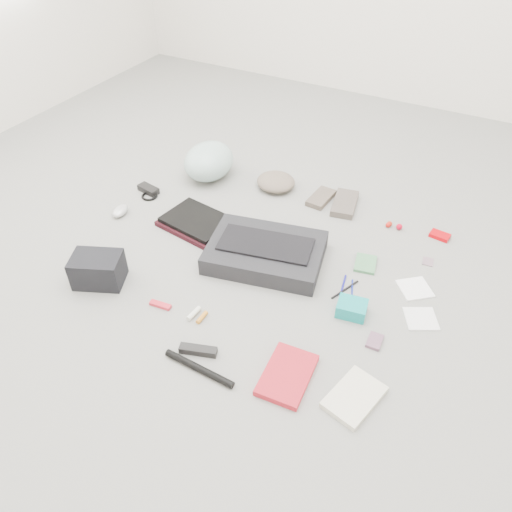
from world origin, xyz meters
The scene contains 33 objects.
ground_plane centered at (0.00, 0.00, 0.00)m, with size 4.00×4.00×0.00m, color gray.
messenger_bag centered at (0.02, 0.05, 0.04)m, with size 0.49×0.35×0.08m, color black.
bag_flap centered at (0.02, 0.05, 0.09)m, with size 0.40×0.18×0.01m, color black.
laptop_sleeve centered at (-0.38, 0.12, 0.01)m, with size 0.33×0.25×0.02m, color black.
laptop centered at (-0.38, 0.12, 0.03)m, with size 0.30×0.22×0.02m, color black.
bike_helmet centered at (-0.57, 0.53, 0.09)m, with size 0.25×0.31×0.19m, color #ADD0C9.
beanie centered at (-0.20, 0.60, 0.04)m, with size 0.20×0.19×0.07m, color #736354.
mitten_left centered at (0.06, 0.60, 0.01)m, with size 0.09×0.18×0.03m, color brown.
mitten_right centered at (0.18, 0.60, 0.02)m, with size 0.11×0.22×0.03m, color #5B5048.
power_brick centered at (-0.77, 0.24, 0.02)m, with size 0.12×0.05×0.03m, color black.
cable_coil centered at (-0.73, 0.21, 0.01)m, with size 0.08×0.08×0.01m, color black.
mouse centered at (-0.77, 0.02, 0.02)m, with size 0.06×0.10×0.04m, color #B3B3B3.
camera_bag centered at (-0.53, -0.40, 0.07)m, with size 0.20×0.14×0.13m, color black.
multitool centered at (-0.22, -0.40, 0.01)m, with size 0.09×0.03×0.01m, color red.
toiletry_tube_white centered at (-0.07, -0.38, 0.01)m, with size 0.02×0.02×0.07m, color silver.
toiletry_tube_orange centered at (-0.04, -0.38, 0.01)m, with size 0.02×0.02×0.06m, color #C6761E.
u_lock centered at (0.04, -0.52, 0.01)m, with size 0.14×0.03×0.03m, color black.
bike_pump centered at (0.09, -0.59, 0.01)m, with size 0.03×0.03×0.28m, color black.
book_red centered at (0.37, -0.47, 0.01)m, with size 0.16×0.23×0.02m, color red.
book_white centered at (0.61, -0.44, 0.01)m, with size 0.14×0.21×0.02m, color beige.
notepad centered at (0.42, 0.22, 0.01)m, with size 0.09×0.12×0.01m, color #447F50.
pen_blue centered at (0.38, 0.04, 0.00)m, with size 0.01×0.01×0.15m, color #15138F.
pen_black centered at (0.40, 0.03, 0.00)m, with size 0.01×0.01×0.16m, color black.
pen_navy centered at (0.43, 0.04, 0.00)m, with size 0.01×0.01×0.13m, color navy.
accordion_wallet centered at (0.46, -0.08, 0.03)m, with size 0.11×0.09×0.06m, color #119B9A.
card_deck centered at (0.59, -0.18, 0.01)m, with size 0.05×0.08×0.01m, color #755066.
napkin_top centered at (0.65, 0.17, 0.00)m, with size 0.12×0.12×0.01m, color white.
napkin_bottom centered at (0.71, 0.02, 0.00)m, with size 0.12×0.12×0.01m, color white.
lollipop_a centered at (0.43, 0.54, 0.01)m, with size 0.02×0.02×0.02m, color red.
lollipop_b centered at (0.43, 0.55, 0.01)m, with size 0.02×0.02×0.02m, color #AA2210.
lollipop_c centered at (0.48, 0.54, 0.01)m, with size 0.03×0.03×0.03m, color #BA021C.
altoids_tin centered at (0.66, 0.57, 0.01)m, with size 0.09×0.06×0.02m, color #C2020A.
stamp_sheet centered at (0.66, 0.37, 0.00)m, with size 0.05×0.06×0.00m, color gray.
Camera 1 is at (0.77, -1.44, 1.44)m, focal length 35.00 mm.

